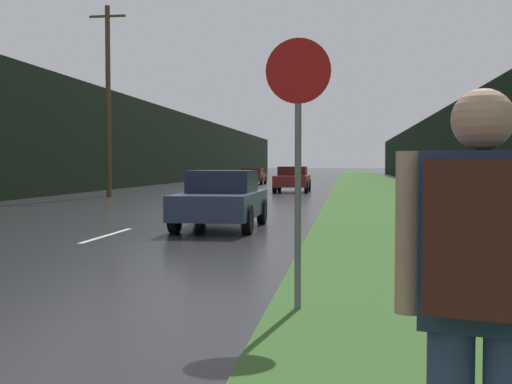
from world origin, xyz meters
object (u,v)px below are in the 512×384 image
at_px(car_passing_near, 222,199).
at_px(car_oncoming, 253,176).
at_px(car_passing_far, 292,179).
at_px(hitchhiker_with_backpack, 479,300).
at_px(stop_sign, 298,144).

distance_m(car_passing_near, car_oncoming, 35.65).
xyz_separation_m(car_passing_near, car_passing_far, (-0.00, 21.12, 0.03)).
bearing_deg(hitchhiker_with_backpack, car_passing_far, 110.66).
bearing_deg(car_oncoming, car_passing_far, -72.90).
bearing_deg(car_passing_near, stop_sign, 106.17).
bearing_deg(car_passing_near, hitchhiker_with_backpack, 105.10).
distance_m(stop_sign, car_passing_near, 9.11).
height_order(stop_sign, car_passing_far, stop_sign).
relative_size(hitchhiker_with_backpack, car_passing_near, 0.45).
bearing_deg(car_passing_far, stop_sign, 94.83).
height_order(car_passing_far, car_oncoming, car_passing_far).
height_order(hitchhiker_with_backpack, car_oncoming, hitchhiker_with_backpack).
distance_m(hitchhiker_with_backpack, car_passing_far, 34.34).
xyz_separation_m(stop_sign, car_passing_near, (-2.52, 8.69, -1.07)).
relative_size(hitchhiker_with_backpack, car_passing_far, 0.45).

